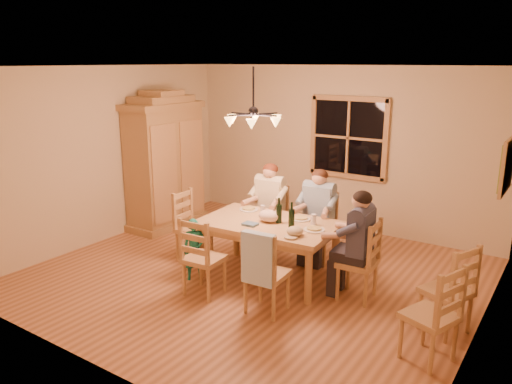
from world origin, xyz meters
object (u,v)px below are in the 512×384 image
Objects in this scene: chair_far_right at (317,241)px; dining_table at (268,229)px; chandelier at (253,119)px; chair_far_left at (269,231)px; wine_bottle_b at (292,215)px; armoire at (165,165)px; chair_spare_front at (428,331)px; child at (195,250)px; chair_spare_back at (445,305)px; adult_plaid_man at (319,204)px; chair_near_right at (267,286)px; adult_slate_man at (359,232)px; chair_end_left at (194,239)px; chair_end_right at (357,274)px; chair_near_left at (204,270)px; wine_bottle_a at (279,210)px; adult_woman at (270,197)px.

dining_table is at bearing 67.62° from chair_far_right.
chair_far_left is at bearing 109.16° from chandelier.
chair_far_right is 3.00× the size of wine_bottle_b.
armoire is 2.32× the size of chair_far_right.
wine_bottle_b is 0.33× the size of chair_spare_front.
chair_spare_back is (3.02, 0.46, -0.10)m from child.
child is at bearing -141.96° from dining_table.
dining_table is 0.91m from adult_plaid_man.
adult_slate_man is (0.72, 0.87, 0.54)m from chair_near_right.
chair_spare_front is (3.47, -0.68, 0.00)m from chair_end_left.
chandelier is 1.86m from adult_slate_man.
chair_end_left is 3.00× the size of wine_bottle_b.
chair_far_left is 1.34m from wine_bottle_b.
armoire is at bearing -126.74° from chair_end_left.
chandelier reaches higher than adult_plaid_man.
wine_bottle_b reaches higher than chair_end_right.
armoire is 1.28× the size of dining_table.
chair_end_left is 3.54m from chair_spare_front.
adult_slate_man is at bearing 26.57° from chair_near_left.
wine_bottle_a is (-0.16, -0.80, 0.08)m from adult_plaid_man.
chair_spare_back is (2.65, 0.72, 0.00)m from chair_near_left.
chandelier is at bearing 59.44° from chair_far_right.
armoire is 2.32× the size of chair_far_left.
chair_near_right is 1.93m from adult_woman.
wine_bottle_b is at bearing 131.84° from chair_far_left.
adult_plaid_man reaches higher than child.
adult_slate_man is 0.88× the size of chair_spare_front.
chair_end_right is at bearing 153.43° from chair_far_left.
armoire is (-2.42, 0.92, -1.02)m from chandelier.
wine_bottle_a is 2.37m from chair_spare_front.
armoire is 3.10m from wine_bottle_b.
chandelier reaches higher than chair_spare_back.
child is (1.85, -1.43, -0.65)m from armoire.
chair_far_right is at bearing 71.08° from dining_table.
chair_near_right is 0.98m from wine_bottle_b.
armoire is 2.90m from adult_plaid_man.
chair_far_right is 1.00× the size of chair_end_left.
child is at bearing 105.24° from chair_end_right.
child is (-1.96, -0.66, 0.10)m from chair_end_right.
adult_woman is at bearing 135.30° from wine_bottle_b.
chandelier is at bearing 59.44° from adult_plaid_man.
wine_bottle_b reaches higher than chair_far_right.
chair_near_right is (3.09, -1.64, -0.75)m from armoire.
chair_end_left reaches higher than child.
wine_bottle_b is 1.35m from child.
wine_bottle_a is at bearing 125.70° from chair_far_left.
dining_table is 5.45× the size of wine_bottle_b.
dining_table is 1.82× the size of chair_near_right.
adult_plaid_man is (0.29, 0.84, 0.18)m from dining_table.
chair_far_left and chair_spare_back have the same top height.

